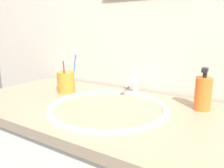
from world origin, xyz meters
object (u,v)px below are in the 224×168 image
(toothbrush_red, at_px, (64,72))
(soap_dispenser, at_px, (203,93))
(toothbrush_cup, at_px, (66,82))
(faucet, at_px, (134,81))
(toothbrush_blue, at_px, (74,67))

(toothbrush_red, xyz_separation_m, soap_dispenser, (0.60, 0.12, -0.04))
(toothbrush_cup, bearing_deg, toothbrush_red, -56.43)
(faucet, height_order, toothbrush_cup, faucet)
(toothbrush_red, relative_size, toothbrush_blue, 0.91)
(faucet, bearing_deg, toothbrush_cup, -153.52)
(toothbrush_red, height_order, toothbrush_blue, toothbrush_blue)
(faucet, relative_size, toothbrush_red, 0.75)
(toothbrush_blue, distance_m, soap_dispenser, 0.60)
(faucet, height_order, soap_dispenser, soap_dispenser)
(toothbrush_blue, bearing_deg, soap_dispenser, 4.23)
(toothbrush_blue, bearing_deg, toothbrush_cup, -111.56)
(faucet, relative_size, toothbrush_cup, 1.36)
(toothbrush_cup, xyz_separation_m, toothbrush_red, (0.02, -0.03, 0.06))
(toothbrush_blue, xyz_separation_m, soap_dispenser, (0.60, 0.04, -0.05))
(toothbrush_red, relative_size, soap_dispenser, 1.12)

